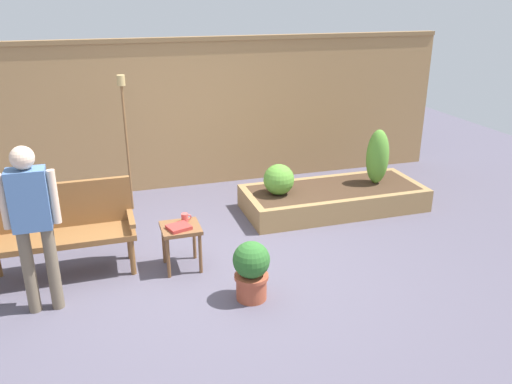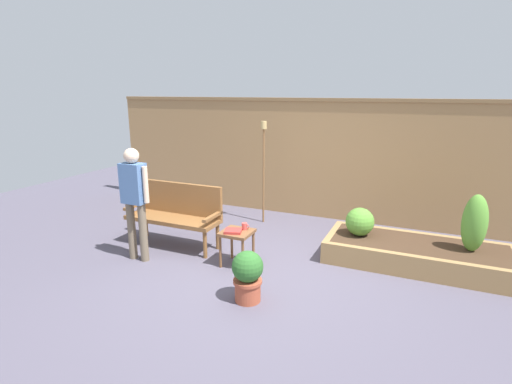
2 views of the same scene
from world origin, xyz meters
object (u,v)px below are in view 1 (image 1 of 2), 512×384
(book_on_table, at_px, (179,227))
(tiki_torch, at_px, (125,121))
(shrub_near_bench, at_px, (279,180))
(person_by_bench, at_px, (32,216))
(side_table, at_px, (181,233))
(potted_boxwood, at_px, (251,269))
(shrub_far_corner, at_px, (378,157))
(cup_on_table, at_px, (185,218))
(garden_bench, at_px, (61,223))

(book_on_table, distance_m, tiki_torch, 2.01)
(shrub_near_bench, height_order, person_by_bench, person_by_bench)
(side_table, bearing_deg, book_on_table, -113.69)
(potted_boxwood, relative_size, shrub_far_corner, 0.79)
(cup_on_table, height_order, book_on_table, cup_on_table)
(cup_on_table, relative_size, shrub_near_bench, 0.28)
(book_on_table, xyz_separation_m, shrub_near_bench, (1.46, 1.05, 0.00))
(book_on_table, height_order, tiki_torch, tiki_torch)
(book_on_table, xyz_separation_m, tiki_torch, (-0.35, 1.84, 0.72))
(shrub_near_bench, relative_size, tiki_torch, 0.22)
(garden_bench, bearing_deg, shrub_far_corner, 9.99)
(potted_boxwood, relative_size, tiki_torch, 0.33)
(shrub_near_bench, xyz_separation_m, person_by_bench, (-2.76, -1.39, 0.44))
(book_on_table, height_order, shrub_far_corner, shrub_far_corner)
(potted_boxwood, xyz_separation_m, person_by_bench, (-1.86, 0.39, 0.62))
(side_table, height_order, potted_boxwood, potted_boxwood)
(tiki_torch, bearing_deg, shrub_far_corner, -13.84)
(cup_on_table, distance_m, book_on_table, 0.19)
(potted_boxwood, height_order, tiki_torch, tiki_torch)
(side_table, distance_m, shrub_far_corner, 3.02)
(potted_boxwood, bearing_deg, side_table, 123.68)
(cup_on_table, height_order, person_by_bench, person_by_bench)
(garden_bench, relative_size, person_by_bench, 0.92)
(cup_on_table, height_order, tiki_torch, tiki_torch)
(book_on_table, height_order, person_by_bench, person_by_bench)
(cup_on_table, distance_m, shrub_far_corner, 2.91)
(shrub_near_bench, relative_size, person_by_bench, 0.25)
(garden_bench, relative_size, shrub_near_bench, 3.63)
(side_table, relative_size, shrub_near_bench, 1.21)
(book_on_table, height_order, shrub_near_bench, shrub_near_bench)
(shrub_far_corner, bearing_deg, garden_bench, -170.01)
(garden_bench, xyz_separation_m, shrub_far_corner, (4.00, 0.71, 0.13))
(garden_bench, xyz_separation_m, tiki_torch, (0.80, 1.50, 0.67))
(garden_bench, relative_size, cup_on_table, 13.16)
(person_by_bench, bearing_deg, shrub_far_corner, 18.49)
(shrub_near_bench, xyz_separation_m, shrub_far_corner, (1.40, 0.00, 0.17))
(tiki_torch, bearing_deg, shrub_near_bench, -23.64)
(cup_on_table, relative_size, tiki_torch, 0.06)
(shrub_near_bench, bearing_deg, person_by_bench, -153.24)
(garden_bench, bearing_deg, person_by_bench, -103.15)
(garden_bench, distance_m, cup_on_table, 1.25)
(garden_bench, bearing_deg, tiki_torch, 61.92)
(potted_boxwood, bearing_deg, garden_bench, 147.48)
(potted_boxwood, relative_size, shrub_near_bench, 1.48)
(side_table, xyz_separation_m, cup_on_table, (0.07, 0.10, 0.13))
(shrub_near_bench, distance_m, tiki_torch, 2.10)
(cup_on_table, relative_size, book_on_table, 0.50)
(potted_boxwood, bearing_deg, person_by_bench, 168.04)
(person_by_bench, bearing_deg, cup_on_table, 19.58)
(book_on_table, bearing_deg, person_by_bench, 177.23)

